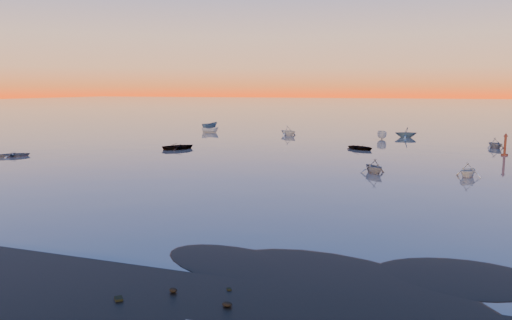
% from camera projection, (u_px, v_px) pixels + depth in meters
% --- Properties ---
extents(ground, '(600.00, 600.00, 0.00)m').
position_uv_depth(ground, '(366.00, 124.00, 121.10)').
color(ground, '#655B54').
rests_on(ground, ground).
extents(mud_lobes, '(140.00, 6.00, 0.07)m').
position_uv_depth(mud_lobes, '(124.00, 249.00, 26.93)').
color(mud_lobes, black).
rests_on(mud_lobes, ground).
extents(moored_fleet, '(124.00, 58.00, 1.20)m').
position_uv_depth(moored_fleet, '(327.00, 144.00, 77.28)').
color(moored_fleet, silver).
rests_on(moored_fleet, ground).
extents(channel_marker, '(0.84, 0.84, 3.00)m').
position_uv_depth(channel_marker, '(505.00, 146.00, 64.06)').
color(channel_marker, '#4E1C10').
rests_on(channel_marker, ground).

